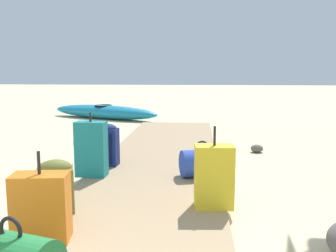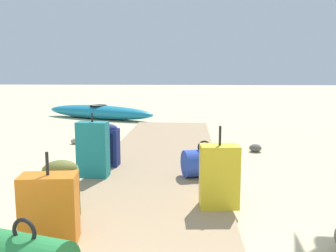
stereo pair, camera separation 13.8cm
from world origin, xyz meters
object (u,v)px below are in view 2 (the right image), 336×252
Objects in this scene: backpack_navy at (109,144)px; kayak at (99,112)px; duffel_bag_blue at (204,163)px; backpack_olive at (61,185)px; suitcase_teal at (93,149)px; suitcase_orange at (49,208)px; suitcase_yellow at (219,176)px.

kayak is (-1.46, 5.44, -0.19)m from backpack_navy.
duffel_bag_blue is 6.48m from kayak.
duffel_bag_blue is at bearing 43.45° from backpack_olive.
suitcase_orange is at bearing -86.11° from suitcase_teal.
backpack_navy is 5.64m from kayak.
suitcase_teal is 1.72m from suitcase_yellow.
duffel_bag_blue is 1.17× the size of backpack_olive.
backpack_olive is (-1.44, -0.23, -0.04)m from suitcase_yellow.
kayak is at bearing 112.33° from suitcase_yellow.
backpack_navy is at bearing 81.75° from suitcase_teal.
backpack_olive is 0.14× the size of kayak.
suitcase_yellow reaches higher than suitcase_orange.
backpack_navy is 2.27m from suitcase_orange.
suitcase_teal is 1.01× the size of suitcase_yellow.
suitcase_teal is 1.75m from suitcase_orange.
duffel_bag_blue is 0.17× the size of kayak.
suitcase_yellow is 1.59× the size of backpack_olive.
suitcase_teal is 1.37× the size of backpack_navy.
duffel_bag_blue is at bearing 56.35° from suitcase_orange.
kayak is at bearing 101.05° from suitcase_orange.
suitcase_teal is at bearing 93.89° from suitcase_orange.
suitcase_teal reaches higher than suitcase_orange.
kayak is (-1.39, 5.97, -0.22)m from suitcase_teal.
suitcase_teal is at bearing -76.91° from kayak.
suitcase_teal reaches higher than backpack_olive.
backpack_olive is at bearing -136.55° from duffel_bag_blue.
suitcase_yellow is at bearing -84.20° from duffel_bag_blue.
backpack_navy is at bearing 87.67° from backpack_olive.
backpack_navy reaches higher than backpack_olive.
suitcase_teal is 1.36m from duffel_bag_blue.
suitcase_yellow is at bearing -67.67° from kayak.
duffel_bag_blue is 1.84m from backpack_olive.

